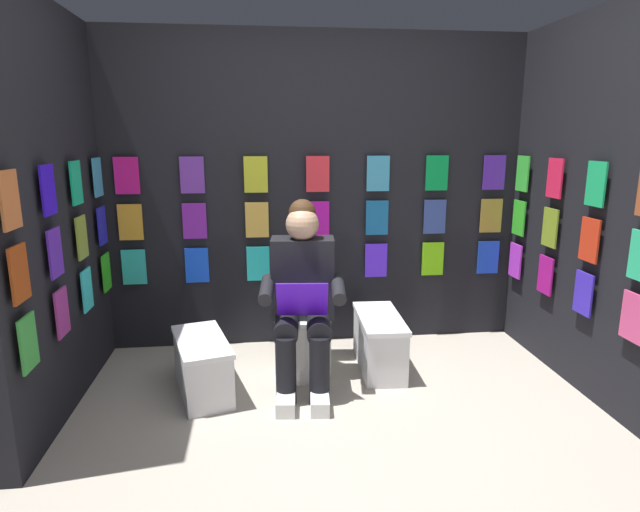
% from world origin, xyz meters
% --- Properties ---
extents(ground_plane, '(30.00, 30.00, 0.00)m').
position_xyz_m(ground_plane, '(0.00, 0.00, 0.00)').
color(ground_plane, '#B2A899').
extents(display_wall_back, '(3.20, 0.14, 2.32)m').
position_xyz_m(display_wall_back, '(-0.00, -1.69, 1.16)').
color(display_wall_back, black).
rests_on(display_wall_back, ground).
extents(display_wall_left, '(0.14, 1.64, 2.32)m').
position_xyz_m(display_wall_left, '(-1.60, -0.82, 1.16)').
color(display_wall_left, black).
rests_on(display_wall_left, ground).
extents(display_wall_right, '(0.14, 1.64, 2.32)m').
position_xyz_m(display_wall_right, '(1.60, -0.82, 1.16)').
color(display_wall_right, black).
rests_on(display_wall_right, ground).
extents(toilet, '(0.43, 0.57, 0.77)m').
position_xyz_m(toilet, '(0.16, -1.12, 0.33)').
color(toilet, white).
rests_on(toilet, ground).
extents(person_reading, '(0.55, 0.71, 1.19)m').
position_xyz_m(person_reading, '(0.18, -0.90, 0.60)').
color(person_reading, black).
rests_on(person_reading, ground).
extents(comic_longbox_near, '(0.31, 0.66, 0.38)m').
position_xyz_m(comic_longbox_near, '(-0.36, -1.07, 0.19)').
color(comic_longbox_near, silver).
rests_on(comic_longbox_near, ground).
extents(comic_longbox_far, '(0.44, 0.68, 0.36)m').
position_xyz_m(comic_longbox_far, '(0.81, -0.84, 0.18)').
color(comic_longbox_far, silver).
rests_on(comic_longbox_far, ground).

